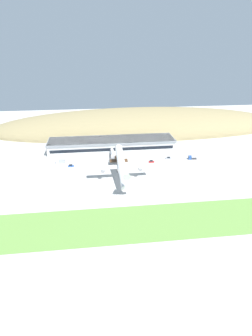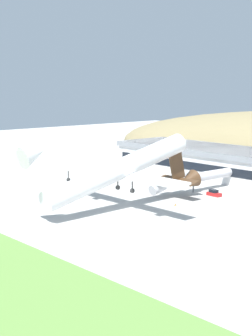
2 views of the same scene
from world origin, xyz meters
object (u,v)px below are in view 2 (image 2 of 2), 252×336
jetway_0 (207,176)px  service_car_3 (109,177)px  traffic_cone_0 (175,204)px  service_car_1 (214,193)px  cargo_airplane (122,171)px  fuel_truck (111,170)px

jetway_0 → service_car_3: bearing=-161.0°
service_car_3 → traffic_cone_0: (38.70, -10.48, -0.38)m
jetway_0 → service_car_1: bearing=-36.4°
traffic_cone_0 → service_car_1: bearing=94.7°
jetway_0 → service_car_1: size_ratio=4.08×
cargo_airplane → fuel_truck: cargo_airplane is taller
service_car_1 → service_car_3: 37.78m
cargo_airplane → service_car_3: (-33.62, 23.44, -8.74)m
service_car_1 → service_car_3: bearing=-171.7°
jetway_0 → traffic_cone_0: size_ratio=29.39×
fuel_truck → traffic_cone_0: (46.61, -17.40, -1.14)m
cargo_airplane → traffic_cone_0: bearing=68.6°
cargo_airplane → fuel_truck: (-41.52, 30.37, -7.98)m
jetway_0 → cargo_airplane: bearing=-84.8°
jetway_0 → fuel_truck: (-38.43, -3.59, -2.57)m
service_car_3 → service_car_1: bearing=8.3°
fuel_truck → service_car_1: bearing=-1.8°
jetway_0 → traffic_cone_0: bearing=-68.7°
service_car_1 → fuel_truck: (-45.29, 1.46, 0.72)m
service_car_1 → service_car_3: service_car_1 is taller
cargo_airplane → traffic_cone_0: 16.64m
cargo_airplane → service_car_1: bearing=82.6°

